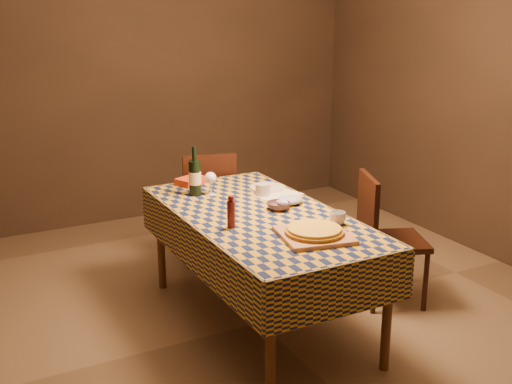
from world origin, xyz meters
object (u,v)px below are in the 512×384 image
at_px(dining_table, 260,225).
at_px(white_plate, 267,188).
at_px(pizza, 314,230).
at_px(wine_bottle, 195,177).
at_px(chair_right, 383,232).
at_px(chair_far, 208,201).
at_px(cutting_board, 314,235).
at_px(bowl, 278,206).

distance_m(dining_table, white_plate, 0.57).
bearing_deg(pizza, wine_bottle, 104.48).
bearing_deg(pizza, chair_right, 25.89).
xyz_separation_m(chair_far, chair_right, (0.79, -1.22, 0.00)).
height_order(white_plate, chair_right, chair_right).
height_order(cutting_board, pizza, pizza).
bearing_deg(white_plate, dining_table, -123.91).
xyz_separation_m(wine_bottle, chair_right, (1.12, -0.68, -0.38)).
xyz_separation_m(cutting_board, wine_bottle, (-0.28, 1.08, 0.12)).
distance_m(dining_table, chair_right, 0.94).
bearing_deg(chair_far, pizza, -91.70).
bearing_deg(wine_bottle, cutting_board, -75.52).
xyz_separation_m(dining_table, bowl, (0.15, 0.02, 0.10)).
xyz_separation_m(wine_bottle, chair_far, (0.33, 0.54, -0.38)).
height_order(dining_table, chair_right, chair_right).
height_order(dining_table, wine_bottle, wine_bottle).
bearing_deg(wine_bottle, chair_far, 58.93).
bearing_deg(cutting_board, pizza, 180.00).
relative_size(bowl, chair_right, 0.17).
bearing_deg(white_plate, wine_bottle, 168.67).
height_order(dining_table, white_plate, white_plate).
relative_size(pizza, chair_right, 0.48).
xyz_separation_m(white_plate, chair_far, (-0.19, 0.65, -0.25)).
xyz_separation_m(bowl, chair_far, (-0.02, 1.10, -0.27)).
bearing_deg(chair_far, wine_bottle, -121.07).
relative_size(cutting_board, white_plate, 1.51).
relative_size(dining_table, white_plate, 7.27).
distance_m(wine_bottle, chair_right, 1.36).
relative_size(dining_table, wine_bottle, 5.37).
distance_m(dining_table, pizza, 0.53).
bearing_deg(bowl, dining_table, -172.77).
bearing_deg(chair_right, chair_far, 122.81).
bearing_deg(chair_far, dining_table, -96.46).
bearing_deg(chair_right, pizza, -154.11).
distance_m(pizza, bowl, 0.54).
relative_size(bowl, wine_bottle, 0.45).
bearing_deg(bowl, pizza, -97.51).
height_order(bowl, chair_right, chair_right).
bearing_deg(wine_bottle, dining_table, -70.46).
xyz_separation_m(pizza, chair_right, (0.84, 0.41, -0.29)).
bearing_deg(chair_right, cutting_board, -154.11).
height_order(wine_bottle, chair_right, wine_bottle).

